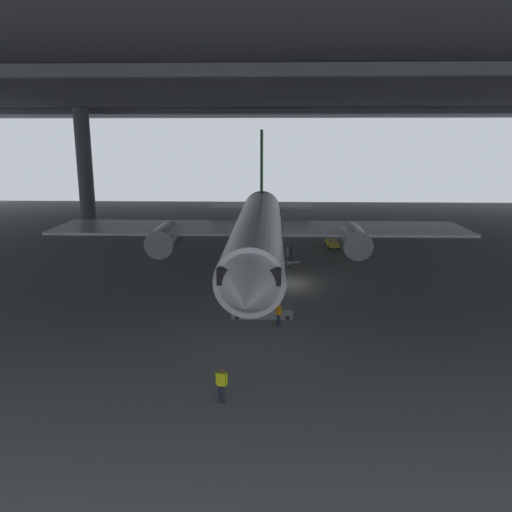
% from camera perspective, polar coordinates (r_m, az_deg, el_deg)
% --- Properties ---
extents(ground_plane, '(110.00, 110.00, 0.00)m').
position_cam_1_polar(ground_plane, '(41.28, 2.93, -3.13)').
color(ground_plane, slate).
extents(hangar_structure, '(121.00, 99.00, 16.76)m').
position_cam_1_polar(hangar_structure, '(53.62, 2.78, 18.00)').
color(hangar_structure, '#4C4F54').
rests_on(hangar_structure, ground_plane).
extents(airplane_main, '(38.76, 40.38, 12.51)m').
position_cam_1_polar(airplane_main, '(43.75, 0.23, 2.72)').
color(airplane_main, white).
rests_on(airplane_main, ground_plane).
extents(boarding_stairs, '(4.42, 1.52, 4.88)m').
position_cam_1_polar(boarding_stairs, '(33.61, 0.83, -5.60)').
color(boarding_stairs, slate).
rests_on(boarding_stairs, ground_plane).
extents(crew_worker_near_nose, '(0.55, 0.25, 1.70)m').
position_cam_1_polar(crew_worker_near_nose, '(23.10, -3.92, -14.14)').
color(crew_worker_near_nose, '#232838').
rests_on(crew_worker_near_nose, ground_plane).
extents(crew_worker_by_stairs, '(0.37, 0.49, 1.58)m').
position_cam_1_polar(crew_worker_by_stairs, '(31.83, 2.56, -6.43)').
color(crew_worker_by_stairs, '#232838').
rests_on(crew_worker_by_stairs, ground_plane).
extents(baggage_tug, '(1.47, 2.30, 0.90)m').
position_cam_1_polar(baggage_tug, '(55.17, 8.67, 1.45)').
color(baggage_tug, yellow).
rests_on(baggage_tug, ground_plane).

